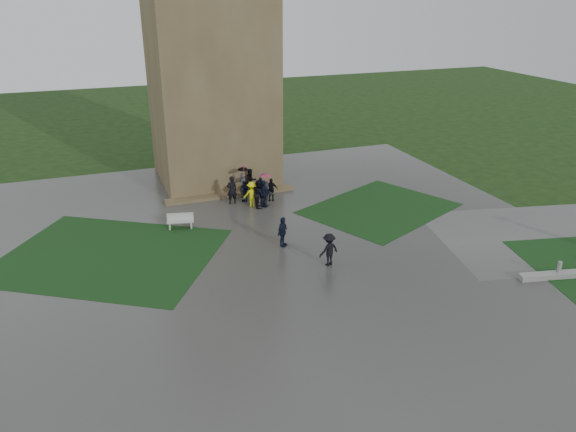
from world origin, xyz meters
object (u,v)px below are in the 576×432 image
object	(u,v)px
tower	(209,55)
bench	(180,221)
pedestrian_mid	(283,232)
pedestrian_near	(329,249)

from	to	relation	value
tower	bench	distance (m)	12.87
tower	bench	world-z (taller)	tower
tower	bench	bearing A→B (deg)	-115.88
tower	pedestrian_mid	size ratio (longest dim) A/B	10.46
bench	pedestrian_near	world-z (taller)	pedestrian_near
bench	pedestrian_mid	size ratio (longest dim) A/B	0.95
tower	pedestrian_near	world-z (taller)	tower
bench	pedestrian_mid	world-z (taller)	pedestrian_mid
pedestrian_mid	pedestrian_near	distance (m)	3.30
tower	pedestrian_near	size ratio (longest dim) A/B	10.27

